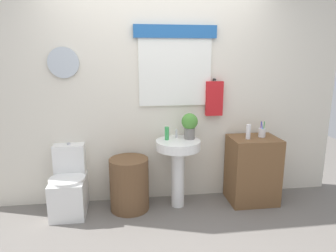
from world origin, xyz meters
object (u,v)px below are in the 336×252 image
object	(u,v)px
toilet	(69,187)
toothbrush_cup	(262,132)
potted_plant	(190,124)
pedestal_sink	(178,158)
wooden_cabinet	(252,170)
lotion_bottle	(248,132)
soap_bottle	(167,133)
laundry_hamper	(129,184)

from	to	relation	value
toilet	toothbrush_cup	distance (m)	2.27
potted_plant	pedestal_sink	bearing A→B (deg)	-156.80
toilet	pedestal_sink	world-z (taller)	pedestal_sink
pedestal_sink	wooden_cabinet	size ratio (longest dim) A/B	1.00
lotion_bottle	toilet	bearing A→B (deg)	177.92
toilet	pedestal_sink	xyz separation A→B (m)	(1.21, -0.03, 0.30)
pedestal_sink	soap_bottle	size ratio (longest dim) A/B	5.26
toilet	wooden_cabinet	bearing A→B (deg)	-0.90
wooden_cabinet	lotion_bottle	bearing A→B (deg)	-157.42
lotion_bottle	potted_plant	bearing A→B (deg)	171.35
lotion_bottle	wooden_cabinet	bearing A→B (deg)	22.58
toilet	toothbrush_cup	bearing A→B (deg)	-0.34
toothbrush_cup	pedestal_sink	bearing A→B (deg)	-178.85
lotion_bottle	toothbrush_cup	size ratio (longest dim) A/B	0.90
laundry_hamper	lotion_bottle	bearing A→B (deg)	-1.70
wooden_cabinet	soap_bottle	size ratio (longest dim) A/B	5.27
soap_bottle	toothbrush_cup	bearing A→B (deg)	-1.56
wooden_cabinet	toothbrush_cup	xyz separation A→B (m)	(0.10, 0.02, 0.45)
laundry_hamper	soap_bottle	xyz separation A→B (m)	(0.43, 0.05, 0.56)
pedestal_sink	toothbrush_cup	xyz separation A→B (m)	(0.99, 0.02, 0.25)
laundry_hamper	toothbrush_cup	bearing A→B (deg)	0.74
laundry_hamper	pedestal_sink	distance (m)	0.62
soap_bottle	potted_plant	bearing A→B (deg)	2.20
soap_bottle	potted_plant	distance (m)	0.28
potted_plant	laundry_hamper	bearing A→B (deg)	-175.06
toilet	soap_bottle	distance (m)	1.23
toothbrush_cup	soap_bottle	bearing A→B (deg)	178.44
laundry_hamper	soap_bottle	distance (m)	0.71
potted_plant	toothbrush_cup	xyz separation A→B (m)	(0.85, -0.04, -0.12)
potted_plant	lotion_bottle	distance (m)	0.67
toilet	laundry_hamper	world-z (taller)	toilet
potted_plant	toilet	bearing A→B (deg)	-178.86
pedestal_sink	lotion_bottle	world-z (taller)	lotion_bottle
toilet	soap_bottle	size ratio (longest dim) A/B	5.09
wooden_cabinet	soap_bottle	distance (m)	1.12
laundry_hamper	wooden_cabinet	size ratio (longest dim) A/B	0.76
toilet	laundry_hamper	xyz separation A→B (m)	(0.66, -0.03, 0.01)
toilet	potted_plant	xyz separation A→B (m)	(1.35, 0.03, 0.67)
toilet	lotion_bottle	size ratio (longest dim) A/B	4.56
soap_bottle	lotion_bottle	size ratio (longest dim) A/B	0.90
pedestal_sink	toothbrush_cup	size ratio (longest dim) A/B	4.24
potted_plant	toothbrush_cup	distance (m)	0.86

